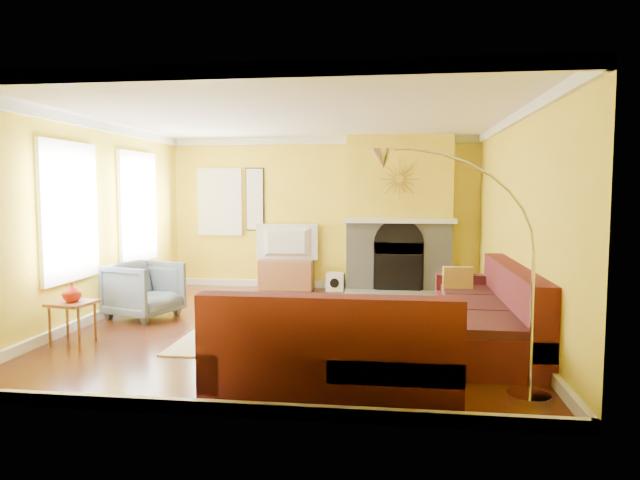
# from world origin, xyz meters

# --- Properties ---
(floor) EXTENTS (5.50, 6.00, 0.02)m
(floor) POSITION_xyz_m (0.00, 0.00, -0.01)
(floor) COLOR #572612
(floor) RESTS_ON ground
(ceiling) EXTENTS (5.50, 6.00, 0.02)m
(ceiling) POSITION_xyz_m (0.00, 0.00, 2.71)
(ceiling) COLOR white
(ceiling) RESTS_ON ground
(wall_back) EXTENTS (5.50, 0.02, 2.70)m
(wall_back) POSITION_xyz_m (0.00, 3.01, 1.35)
(wall_back) COLOR yellow
(wall_back) RESTS_ON ground
(wall_front) EXTENTS (5.50, 0.02, 2.70)m
(wall_front) POSITION_xyz_m (0.00, -3.01, 1.35)
(wall_front) COLOR yellow
(wall_front) RESTS_ON ground
(wall_left) EXTENTS (0.02, 6.00, 2.70)m
(wall_left) POSITION_xyz_m (-2.76, 0.00, 1.35)
(wall_left) COLOR yellow
(wall_left) RESTS_ON ground
(wall_right) EXTENTS (0.02, 6.00, 2.70)m
(wall_right) POSITION_xyz_m (2.76, 0.00, 1.35)
(wall_right) COLOR yellow
(wall_right) RESTS_ON ground
(baseboard) EXTENTS (5.50, 6.00, 0.12)m
(baseboard) POSITION_xyz_m (0.00, 0.00, 0.06)
(baseboard) COLOR white
(baseboard) RESTS_ON floor
(crown_molding) EXTENTS (5.50, 6.00, 0.12)m
(crown_molding) POSITION_xyz_m (0.00, 0.00, 2.64)
(crown_molding) COLOR white
(crown_molding) RESTS_ON ceiling
(window_left_near) EXTENTS (0.06, 1.22, 1.72)m
(window_left_near) POSITION_xyz_m (-2.72, 1.30, 1.50)
(window_left_near) COLOR white
(window_left_near) RESTS_ON wall_left
(window_left_far) EXTENTS (0.06, 1.22, 1.72)m
(window_left_far) POSITION_xyz_m (-2.72, -0.60, 1.50)
(window_left_far) COLOR white
(window_left_far) RESTS_ON wall_left
(window_back) EXTENTS (0.82, 0.06, 1.22)m
(window_back) POSITION_xyz_m (-1.90, 2.96, 1.55)
(window_back) COLOR white
(window_back) RESTS_ON wall_back
(wall_art) EXTENTS (0.34, 0.04, 1.14)m
(wall_art) POSITION_xyz_m (-1.25, 2.97, 1.60)
(wall_art) COLOR white
(wall_art) RESTS_ON wall_back
(fireplace) EXTENTS (1.80, 0.40, 2.70)m
(fireplace) POSITION_xyz_m (1.35, 2.80, 1.35)
(fireplace) COLOR gray
(fireplace) RESTS_ON floor
(mantel) EXTENTS (1.92, 0.22, 0.08)m
(mantel) POSITION_xyz_m (1.35, 2.56, 1.25)
(mantel) COLOR white
(mantel) RESTS_ON fireplace
(hearth) EXTENTS (1.80, 0.70, 0.06)m
(hearth) POSITION_xyz_m (1.35, 2.25, 0.03)
(hearth) COLOR gray
(hearth) RESTS_ON floor
(sunburst) EXTENTS (0.70, 0.04, 0.70)m
(sunburst) POSITION_xyz_m (1.35, 2.57, 1.95)
(sunburst) COLOR olive
(sunburst) RESTS_ON fireplace
(rug) EXTENTS (2.40, 1.80, 0.02)m
(rug) POSITION_xyz_m (-0.02, -0.61, 0.01)
(rug) COLOR beige
(rug) RESTS_ON floor
(sectional_sofa) EXTENTS (3.11, 3.57, 0.90)m
(sectional_sofa) POSITION_xyz_m (1.19, -0.92, 0.45)
(sectional_sofa) COLOR #581C21
(sectional_sofa) RESTS_ON floor
(coffee_table) EXTENTS (0.94, 0.94, 0.36)m
(coffee_table) POSITION_xyz_m (0.01, -0.68, 0.18)
(coffee_table) COLOR white
(coffee_table) RESTS_ON floor
(media_console) EXTENTS (0.95, 0.43, 0.52)m
(media_console) POSITION_xyz_m (-0.64, 2.78, 0.26)
(media_console) COLOR brown
(media_console) RESTS_ON floor
(tv) EXTENTS (1.11, 0.19, 0.64)m
(tv) POSITION_xyz_m (-0.64, 2.78, 0.84)
(tv) COLOR black
(tv) RESTS_ON media_console
(subwoofer) EXTENTS (0.31, 0.31, 0.31)m
(subwoofer) POSITION_xyz_m (0.25, 2.75, 0.15)
(subwoofer) COLOR white
(subwoofer) RESTS_ON floor
(armchair) EXTENTS (1.07, 1.06, 0.77)m
(armchair) POSITION_xyz_m (-2.16, 0.25, 0.39)
(armchair) COLOR slate
(armchair) RESTS_ON floor
(side_table) EXTENTS (0.50, 0.50, 0.48)m
(side_table) POSITION_xyz_m (-2.40, -1.12, 0.24)
(side_table) COLOR brown
(side_table) RESTS_ON floor
(vase) EXTENTS (0.26, 0.26, 0.22)m
(vase) POSITION_xyz_m (-2.40, -1.12, 0.60)
(vase) COLOR red
(vase) RESTS_ON side_table
(book) EXTENTS (0.34, 0.36, 0.03)m
(book) POSITION_xyz_m (-0.13, -0.59, 0.38)
(book) COLOR white
(book) RESTS_ON coffee_table
(arc_lamp) EXTENTS (1.34, 0.36, 2.10)m
(arc_lamp) POSITION_xyz_m (1.84, -2.32, 1.05)
(arc_lamp) COLOR silver
(arc_lamp) RESTS_ON floor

